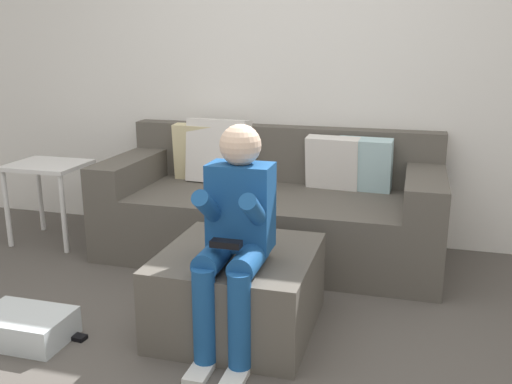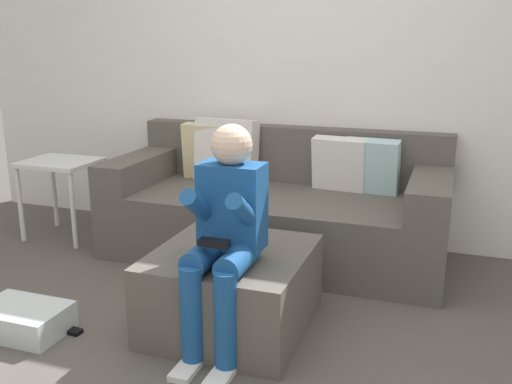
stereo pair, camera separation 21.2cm
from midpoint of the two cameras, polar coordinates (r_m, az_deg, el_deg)
name	(u,v)px [view 2 (the right image)]	position (r m, az deg, el deg)	size (l,w,h in m)	color
ground_plane	(186,365)	(2.77, -4.82, -16.95)	(7.18, 7.18, 0.00)	#544F49
wall_back	(302,56)	(4.25, 6.12, 13.38)	(5.52, 0.10, 2.70)	white
couch_sectional	(276,209)	(3.97, 3.51, -1.70)	(2.30, 0.96, 0.92)	#59544C
ottoman	(232,289)	(2.99, -0.34, -9.76)	(0.77, 0.81, 0.42)	#59544C
person_seated	(225,230)	(2.66, -0.88, -3.88)	(0.30, 0.57, 1.09)	#194C8C
storage_bin	(23,320)	(3.19, -20.61, -11.92)	(0.45, 0.31, 0.14)	silver
side_table	(61,174)	(4.47, -17.75, 1.75)	(0.53, 0.45, 0.60)	white
remote_by_storage_bin	(69,330)	(3.15, -16.45, -13.16)	(0.15, 0.05, 0.02)	black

